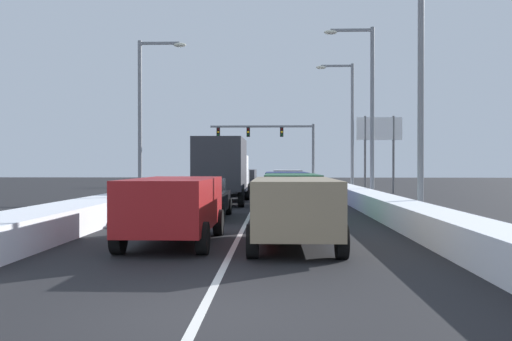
% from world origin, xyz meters
% --- Properties ---
extents(ground_plane, '(125.10, 125.10, 0.00)m').
position_xyz_m(ground_plane, '(0.00, 19.25, 0.00)').
color(ground_plane, black).
extents(lane_stripe_between_right_lane_and_center_lane, '(0.14, 52.93, 0.01)m').
position_xyz_m(lane_stripe_between_right_lane_and_center_lane, '(-0.00, 24.06, 0.00)').
color(lane_stripe_between_right_lane_and_center_lane, silver).
rests_on(lane_stripe_between_right_lane_and_center_lane, ground).
extents(snow_bank_right_shoulder, '(1.25, 52.93, 0.79)m').
position_xyz_m(snow_bank_right_shoulder, '(5.30, 24.06, 0.39)').
color(snow_bank_right_shoulder, white).
rests_on(snow_bank_right_shoulder, ground).
extents(snow_bank_left_shoulder, '(1.82, 52.93, 0.80)m').
position_xyz_m(snow_bank_left_shoulder, '(-5.30, 24.06, 0.40)').
color(snow_bank_left_shoulder, white).
rests_on(snow_bank_left_shoulder, ground).
extents(suv_tan_right_lane_nearest, '(2.16, 4.90, 1.67)m').
position_xyz_m(suv_tan_right_lane_nearest, '(1.48, 6.13, 1.02)').
color(suv_tan_right_lane_nearest, '#937F60').
rests_on(suv_tan_right_lane_nearest, ground).
extents(suv_green_right_lane_second, '(2.16, 4.90, 1.67)m').
position_xyz_m(suv_green_right_lane_second, '(1.62, 13.00, 1.02)').
color(suv_green_right_lane_second, '#1E5633').
rests_on(suv_green_right_lane_second, ground).
extents(suv_navy_right_lane_third, '(2.16, 4.90, 1.67)m').
position_xyz_m(suv_navy_right_lane_third, '(1.56, 19.09, 1.02)').
color(suv_navy_right_lane_third, navy).
rests_on(suv_navy_right_lane_third, ground).
extents(sedan_maroon_right_lane_fourth, '(2.00, 4.50, 1.51)m').
position_xyz_m(sedan_maroon_right_lane_fourth, '(1.64, 24.77, 0.76)').
color(sedan_maroon_right_lane_fourth, maroon).
rests_on(sedan_maroon_right_lane_fourth, ground).
extents(suv_silver_right_lane_fifth, '(2.16, 4.90, 1.67)m').
position_xyz_m(suv_silver_right_lane_fifth, '(1.89, 31.91, 1.02)').
color(suv_silver_right_lane_fifth, '#B7BABF').
rests_on(suv_silver_right_lane_fifth, ground).
extents(suv_red_center_lane_nearest, '(2.16, 4.90, 1.67)m').
position_xyz_m(suv_red_center_lane_nearest, '(-1.57, 6.56, 1.02)').
color(suv_red_center_lane_nearest, maroon).
rests_on(suv_red_center_lane_nearest, ground).
extents(sedan_black_center_lane_second, '(2.00, 4.50, 1.51)m').
position_xyz_m(sedan_black_center_lane_second, '(-1.76, 13.22, 0.76)').
color(sedan_black_center_lane_second, black).
rests_on(sedan_black_center_lane_second, ground).
extents(box_truck_center_lane_third, '(2.53, 7.20, 3.36)m').
position_xyz_m(box_truck_center_lane_third, '(-1.73, 21.18, 1.90)').
color(box_truck_center_lane_third, silver).
rests_on(box_truck_center_lane_third, ground).
extents(suv_gray_center_lane_fourth, '(2.16, 4.90, 1.67)m').
position_xyz_m(suv_gray_center_lane_fourth, '(-1.78, 28.80, 1.02)').
color(suv_gray_center_lane_fourth, slate).
rests_on(suv_gray_center_lane_fourth, ground).
extents(suv_charcoal_center_lane_fifth, '(2.16, 4.90, 1.67)m').
position_xyz_m(suv_charcoal_center_lane_fifth, '(-1.47, 34.88, 1.02)').
color(suv_charcoal_center_lane_fifth, '#38383D').
rests_on(suv_charcoal_center_lane_fifth, ground).
extents(traffic_light_gantry, '(10.60, 0.47, 6.20)m').
position_xyz_m(traffic_light_gantry, '(1.18, 48.10, 4.72)').
color(traffic_light_gantry, slate).
rests_on(traffic_light_gantry, ground).
extents(street_lamp_right_near, '(2.66, 0.36, 8.79)m').
position_xyz_m(street_lamp_right_near, '(5.77, 12.03, 5.21)').
color(street_lamp_right_near, gray).
rests_on(street_lamp_right_near, ground).
extents(street_lamp_right_mid, '(2.66, 0.36, 9.27)m').
position_xyz_m(street_lamp_right_mid, '(5.81, 21.65, 5.47)').
color(street_lamp_right_mid, gray).
rests_on(street_lamp_right_mid, ground).
extents(street_lamp_right_far, '(2.66, 0.36, 9.15)m').
position_xyz_m(street_lamp_right_far, '(6.12, 31.27, 5.40)').
color(street_lamp_right_far, gray).
rests_on(street_lamp_right_far, ground).
extents(street_lamp_left_mid, '(2.66, 0.36, 8.81)m').
position_xyz_m(street_lamp_left_mid, '(-6.04, 22.32, 5.23)').
color(street_lamp_left_mid, gray).
rests_on(street_lamp_left_mid, ground).
extents(roadside_sign_right, '(3.20, 0.16, 5.50)m').
position_xyz_m(roadside_sign_right, '(8.40, 31.63, 4.02)').
color(roadside_sign_right, '#59595B').
rests_on(roadside_sign_right, ground).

